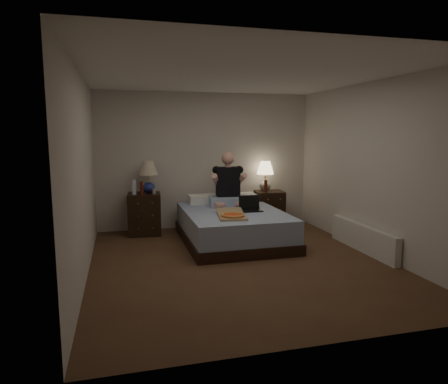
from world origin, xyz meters
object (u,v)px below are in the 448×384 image
object	(u,v)px
person	(228,179)
laptop	(251,204)
water_bottle	(134,187)
pizza_box	(233,216)
lamp_left	(148,177)
nightstand_right	(269,209)
nightstand_left	(145,214)
radiator	(363,238)
bed	(233,226)
beer_bottle_left	(142,188)
beer_bottle_right	(266,186)
soda_can	(154,191)
lamp_right	(265,176)

from	to	relation	value
person	laptop	xyz separation A→B (m)	(0.23, -0.55, -0.35)
water_bottle	pizza_box	bearing A→B (deg)	-44.52
lamp_left	person	world-z (taller)	person
nightstand_right	water_bottle	distance (m)	2.57
nightstand_left	water_bottle	xyz separation A→B (m)	(-0.17, -0.09, 0.49)
nightstand_left	person	size ratio (longest dim) A/B	0.78
radiator	laptop	bearing A→B (deg)	148.07
nightstand_left	person	distance (m)	1.59
bed	radiator	bearing A→B (deg)	-30.60
beer_bottle_left	person	size ratio (longest dim) A/B	0.25
beer_bottle_right	soda_can	bearing A→B (deg)	-179.06
nightstand_left	lamp_right	xyz separation A→B (m)	(2.28, 0.13, 0.59)
lamp_left	beer_bottle_left	bearing A→B (deg)	-123.60
water_bottle	laptop	world-z (taller)	water_bottle
lamp_left	water_bottle	xyz separation A→B (m)	(-0.25, -0.13, -0.15)
lamp_left	nightstand_right	bearing A→B (deg)	0.12
lamp_left	pizza_box	xyz separation A→B (m)	(1.11, -1.47, -0.45)
nightstand_left	lamp_left	distance (m)	0.65
laptop	radiator	size ratio (longest dim) A/B	0.21
beer_bottle_left	beer_bottle_right	xyz separation A→B (m)	(2.27, 0.08, -0.05)
water_bottle	person	distance (m)	1.61
nightstand_left	person	bearing A→B (deg)	-12.06
bed	radiator	world-z (taller)	bed
nightstand_right	lamp_right	size ratio (longest dim) A/B	1.20
beer_bottle_left	lamp_left	bearing A→B (deg)	56.40
nightstand_right	radiator	size ratio (longest dim) A/B	0.42
lamp_left	lamp_right	world-z (taller)	lamp_left
nightstand_right	pizza_box	distance (m)	1.88
water_bottle	laptop	distance (m)	2.02
lamp_left	laptop	world-z (taller)	lamp_left
lamp_right	pizza_box	distance (m)	1.94
nightstand_left	radiator	distance (m)	3.63
beer_bottle_right	nightstand_left	bearing A→B (deg)	178.01
lamp_right	water_bottle	size ratio (longest dim) A/B	2.24
laptop	lamp_left	bearing A→B (deg)	148.34
lamp_left	beer_bottle_right	xyz separation A→B (m)	(2.13, -0.12, -0.22)
beer_bottle_left	radiator	size ratio (longest dim) A/B	0.14
nightstand_left	pizza_box	xyz separation A→B (m)	(1.20, -1.43, 0.19)
bed	beer_bottle_right	bearing A→B (deg)	42.16
lamp_left	nightstand_left	bearing A→B (deg)	-155.22
bed	lamp_right	xyz separation A→B (m)	(0.92, 0.98, 0.69)
bed	nightstand_right	bearing A→B (deg)	42.43
beer_bottle_left	person	xyz separation A→B (m)	(1.45, -0.25, 0.14)
lamp_right	beer_bottle_left	xyz separation A→B (m)	(-2.33, -0.29, -0.11)
nightstand_right	person	distance (m)	1.22
nightstand_right	water_bottle	world-z (taller)	water_bottle
bed	water_bottle	bearing A→B (deg)	153.33
water_bottle	beer_bottle_left	xyz separation A→B (m)	(0.12, -0.07, -0.01)
bed	beer_bottle_left	distance (m)	1.68
person	pizza_box	world-z (taller)	person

